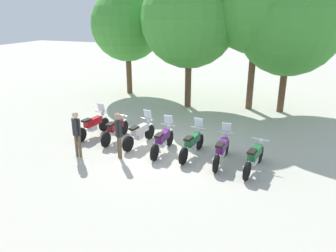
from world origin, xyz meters
name	(u,v)px	position (x,y,z in m)	size (l,w,h in m)	color
ground_plane	(164,151)	(0.00, 0.00, 0.00)	(80.00, 80.00, 0.00)	#BCB7A8
motorcycle_0	(93,125)	(-3.54, 0.49, 0.52)	(0.69, 2.18, 1.37)	black
motorcycle_1	(115,129)	(-2.37, 0.39, 0.50)	(0.62, 2.19, 0.99)	black
motorcycle_2	(140,133)	(-1.18, 0.30, 0.52)	(0.73, 2.17, 1.37)	black
motorcycle_3	(163,140)	(0.00, -0.10, 0.52)	(0.62, 2.19, 1.37)	black
motorcycle_4	(192,143)	(1.19, -0.03, 0.52)	(0.66, 2.18, 1.37)	black
motorcycle_5	(222,149)	(2.36, -0.23, 0.52)	(0.62, 2.19, 1.37)	black
motorcycle_6	(254,157)	(3.55, -0.46, 0.50)	(0.72, 2.17, 0.99)	black
person_0	(77,131)	(-2.89, -1.60, 1.07)	(0.41, 0.27, 1.80)	brown
person_1	(119,132)	(-1.36, -1.14, 1.05)	(0.35, 0.33, 1.77)	brown
tree_0	(127,25)	(-5.61, 8.31, 4.44)	(4.57, 4.57, 6.73)	brown
tree_1	(189,19)	(-0.95, 6.51, 4.89)	(5.28, 5.28, 7.54)	brown
tree_2	(258,3)	(2.47, 7.28, 5.70)	(5.27, 5.27, 8.35)	brown
tree_3	(290,23)	(4.18, 7.25, 4.73)	(5.42, 5.42, 7.45)	brown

